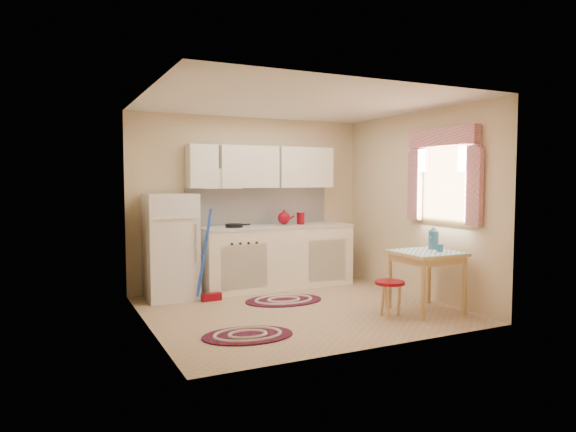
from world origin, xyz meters
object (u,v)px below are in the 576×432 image
object	(u,v)px
base_cabinets	(277,258)
fridge	(171,247)
table	(426,282)
stool	(390,299)

from	to	relation	value
base_cabinets	fridge	bearing A→B (deg)	-178.18
fridge	table	world-z (taller)	fridge
fridge	base_cabinets	size ratio (longest dim) A/B	0.62
base_cabinets	stool	size ratio (longest dim) A/B	5.36
base_cabinets	stool	distance (m)	2.13
stool	fridge	bearing A→B (deg)	135.67
table	fridge	bearing A→B (deg)	142.89
fridge	table	distance (m)	3.31
base_cabinets	stool	bearing A→B (deg)	-76.76
table	stool	bearing A→B (deg)	-176.94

